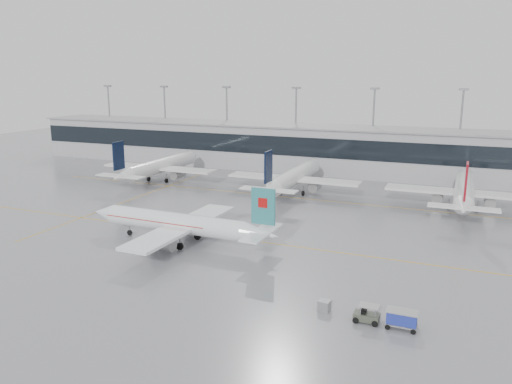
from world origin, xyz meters
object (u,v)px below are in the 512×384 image
at_px(gse_unit, 324,306).
at_px(baggage_tug, 367,316).
at_px(baggage_cart, 402,318).
at_px(air_canada_jet, 182,224).

bearing_deg(gse_unit, baggage_tug, -3.11).
relative_size(baggage_cart, gse_unit, 2.55).
height_order(baggage_tug, baggage_cart, baggage_cart).
distance_m(air_canada_jet, gse_unit, 30.02).
relative_size(baggage_tug, gse_unit, 3.20).
relative_size(air_canada_jet, gse_unit, 26.58).
distance_m(baggage_cart, gse_unit, 8.47).
relative_size(air_canada_jet, baggage_tug, 8.31).
relative_size(air_canada_jet, baggage_cart, 10.41).
distance_m(air_canada_jet, baggage_cart, 37.91).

